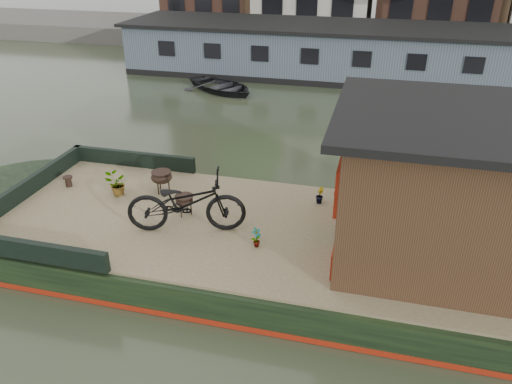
% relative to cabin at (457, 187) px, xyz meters
% --- Properties ---
extents(ground, '(120.00, 120.00, 0.00)m').
position_rel_cabin_xyz_m(ground, '(-2.19, 0.00, -1.88)').
color(ground, '#262F1E').
rests_on(ground, ground).
extents(houseboat_hull, '(14.01, 4.02, 0.60)m').
position_rel_cabin_xyz_m(houseboat_hull, '(-3.52, 0.00, -1.60)').
color(houseboat_hull, black).
rests_on(houseboat_hull, ground).
extents(houseboat_deck, '(11.80, 3.80, 0.05)m').
position_rel_cabin_xyz_m(houseboat_deck, '(-2.19, 0.00, -1.25)').
color(houseboat_deck, '#8B7956').
rests_on(houseboat_deck, houseboat_hull).
extents(bow_bulwark, '(3.00, 4.00, 0.35)m').
position_rel_cabin_xyz_m(bow_bulwark, '(-7.25, 0.00, -1.05)').
color(bow_bulwark, black).
rests_on(bow_bulwark, houseboat_deck).
extents(cabin, '(4.00, 3.50, 2.42)m').
position_rel_cabin_xyz_m(cabin, '(0.00, 0.00, 0.00)').
color(cabin, '#321D13').
rests_on(cabin, houseboat_deck).
extents(bicycle, '(2.23, 1.27, 1.11)m').
position_rel_cabin_xyz_m(bicycle, '(-4.45, -0.40, -0.67)').
color(bicycle, black).
rests_on(bicycle, houseboat_deck).
extents(potted_plant_a, '(0.22, 0.23, 0.37)m').
position_rel_cabin_xyz_m(potted_plant_a, '(-3.11, -0.63, -1.04)').
color(potted_plant_a, '#A3552E').
rests_on(potted_plant_a, houseboat_deck).
extents(potted_plant_b, '(0.16, 0.19, 0.33)m').
position_rel_cabin_xyz_m(potted_plant_b, '(-2.28, 1.22, -1.06)').
color(potted_plant_b, maroon).
rests_on(potted_plant_b, houseboat_deck).
extents(potted_plant_c, '(0.57, 0.56, 0.48)m').
position_rel_cabin_xyz_m(potted_plant_c, '(-6.34, 0.51, -0.99)').
color(potted_plant_c, '#AD5432').
rests_on(potted_plant_c, houseboat_deck).
extents(brazier_front, '(0.38, 0.38, 0.41)m').
position_rel_cabin_xyz_m(brazier_front, '(-4.70, 0.10, -1.02)').
color(brazier_front, black).
rests_on(brazier_front, houseboat_deck).
extents(brazier_rear, '(0.51, 0.51, 0.46)m').
position_rel_cabin_xyz_m(brazier_rear, '(-5.50, 0.88, -1.00)').
color(brazier_rear, black).
rests_on(brazier_rear, houseboat_deck).
extents(bollard_port, '(0.20, 0.20, 0.23)m').
position_rel_cabin_xyz_m(bollard_port, '(-7.54, 0.62, -1.11)').
color(bollard_port, black).
rests_on(bollard_port, houseboat_deck).
extents(dinghy, '(3.82, 3.56, 0.64)m').
position_rel_cabin_xyz_m(dinghy, '(-7.32, 10.52, -1.56)').
color(dinghy, black).
rests_on(dinghy, ground).
extents(far_houseboat, '(20.40, 4.40, 2.11)m').
position_rel_cabin_xyz_m(far_houseboat, '(-2.19, 14.00, -0.91)').
color(far_houseboat, '#4C5A66').
rests_on(far_houseboat, ground).
extents(quay, '(60.00, 6.00, 0.90)m').
position_rel_cabin_xyz_m(quay, '(-2.19, 20.50, -1.43)').
color(quay, '#47443F').
rests_on(quay, ground).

